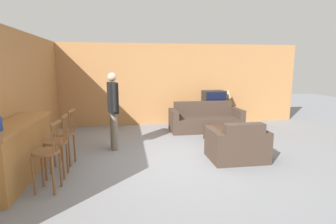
# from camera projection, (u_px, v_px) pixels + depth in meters

# --- Properties ---
(ground_plane) EXTENTS (24.00, 24.00, 0.00)m
(ground_plane) POSITION_uv_depth(u_px,v_px,m) (180.00, 161.00, 5.27)
(ground_plane) COLOR gray
(wall_back) EXTENTS (9.40, 0.08, 2.60)m
(wall_back) POSITION_uv_depth(u_px,v_px,m) (159.00, 85.00, 8.48)
(wall_back) COLOR #B27A47
(wall_back) RESTS_ON ground_plane
(wall_left) EXTENTS (0.08, 8.52, 2.60)m
(wall_left) POSITION_uv_depth(u_px,v_px,m) (29.00, 93.00, 5.80)
(wall_left) COLOR #B27A47
(wall_left) RESTS_ON ground_plane
(bar_counter) EXTENTS (0.55, 2.11, 0.97)m
(bar_counter) POSITION_uv_depth(u_px,v_px,m) (17.00, 151.00, 4.33)
(bar_counter) COLOR #A87038
(bar_counter) RESTS_ON ground_plane
(bar_chair_near) EXTENTS (0.45, 0.45, 1.07)m
(bar_chair_near) POSITION_uv_depth(u_px,v_px,m) (47.00, 156.00, 3.90)
(bar_chair_near) COLOR brown
(bar_chair_near) RESTS_ON ground_plane
(bar_chair_mid) EXTENTS (0.40, 0.40, 1.07)m
(bar_chair_mid) POSITION_uv_depth(u_px,v_px,m) (57.00, 145.00, 4.42)
(bar_chair_mid) COLOR brown
(bar_chair_mid) RESTS_ON ground_plane
(bar_chair_far) EXTENTS (0.45, 0.45, 1.07)m
(bar_chair_far) POSITION_uv_depth(u_px,v_px,m) (65.00, 137.00, 4.98)
(bar_chair_far) COLOR brown
(bar_chair_far) RESTS_ON ground_plane
(couch_far) EXTENTS (2.09, 0.90, 0.83)m
(couch_far) POSITION_uv_depth(u_px,v_px,m) (205.00, 120.00, 7.78)
(couch_far) COLOR #423328
(couch_far) RESTS_ON ground_plane
(armchair_near) EXTENTS (1.09, 0.85, 0.81)m
(armchair_near) POSITION_uv_depth(u_px,v_px,m) (237.00, 146.00, 5.27)
(armchair_near) COLOR #423328
(armchair_near) RESTS_ON ground_plane
(coffee_table) EXTENTS (0.53, 0.87, 0.37)m
(coffee_table) POSITION_uv_depth(u_px,v_px,m) (218.00, 131.00, 6.49)
(coffee_table) COLOR #472D1E
(coffee_table) RESTS_ON ground_plane
(tv_unit) EXTENTS (1.25, 0.47, 0.60)m
(tv_unit) POSITION_uv_depth(u_px,v_px,m) (213.00, 115.00, 8.60)
(tv_unit) COLOR #513823
(tv_unit) RESTS_ON ground_plane
(tv) EXTENTS (0.69, 0.51, 0.51)m
(tv) POSITION_uv_depth(u_px,v_px,m) (214.00, 99.00, 8.50)
(tv) COLOR black
(tv) RESTS_ON tv_unit
(table_lamp) EXTENTS (0.22, 0.22, 0.54)m
(table_lamp) POSITION_uv_depth(u_px,v_px,m) (228.00, 94.00, 8.56)
(table_lamp) COLOR brown
(table_lamp) RESTS_ON tv_unit
(person_by_window) EXTENTS (0.27, 0.59, 1.74)m
(person_by_window) POSITION_uv_depth(u_px,v_px,m) (113.00, 107.00, 5.86)
(person_by_window) COLOR #756B5B
(person_by_window) RESTS_ON ground_plane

